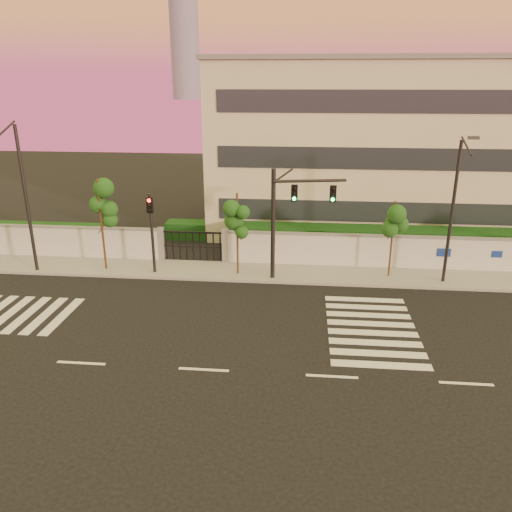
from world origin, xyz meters
name	(u,v)px	position (x,y,z in m)	size (l,w,h in m)	color
ground	(204,370)	(0.00, 0.00, 0.00)	(120.00, 120.00, 0.00)	black
sidewalk	(238,272)	(0.00, 10.50, 0.07)	(60.00, 3.00, 0.15)	gray
perimeter_wall	(243,248)	(0.10, 12.00, 1.07)	(60.00, 0.36, 2.20)	silver
hedge_row	(264,239)	(1.17, 14.74, 0.82)	(41.00, 4.25, 1.80)	black
institutional_building	(376,145)	(9.00, 21.99, 6.16)	(24.40, 12.40, 12.25)	beige
road_markings	(186,324)	(-1.58, 3.76, 0.01)	(57.00, 7.62, 0.02)	silver
street_tree_c	(100,205)	(-7.84, 10.06, 4.04)	(1.54, 1.23, 5.50)	#382314
street_tree_d	(238,216)	(0.06, 10.06, 3.58)	(1.44, 1.15, 4.87)	#382314
street_tree_e	(394,222)	(8.71, 10.51, 3.33)	(1.33, 1.06, 4.53)	#382314
traffic_signal_main	(288,212)	(2.88, 9.59, 4.00)	(3.98, 0.89, 6.33)	black
traffic_signal_secondary	(151,224)	(-4.84, 9.80, 3.05)	(0.37, 0.35, 4.80)	black
streetlight_west	(23,193)	(-11.88, 9.29, 4.82)	(0.53, 2.15, 8.92)	black
streetlight_east	(454,207)	(11.60, 9.78, 4.46)	(0.49, 1.99, 8.26)	black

